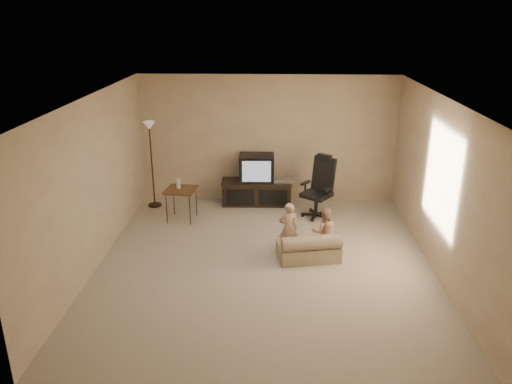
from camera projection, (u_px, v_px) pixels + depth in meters
floor at (264, 263)px, 7.60m from camera, size 5.50×5.50×0.00m
room_shell at (265, 168)px, 7.08m from camera, size 5.50×5.50×5.50m
tv_stand at (257, 184)px, 9.81m from camera, size 1.41×0.55×1.00m
office_chair at (319, 195)px, 9.21m from camera, size 0.75×0.75×1.16m
side_table at (181, 190)px, 8.99m from camera, size 0.59×0.59×0.81m
floor_lamp at (150, 145)px, 9.42m from camera, size 0.26×0.26×1.68m
child_sofa at (309, 249)px, 7.64m from camera, size 1.01×0.69×0.45m
toddler_left at (288, 228)px, 7.79m from camera, size 0.33×0.25×0.84m
toddler_right at (324, 232)px, 7.70m from camera, size 0.40×0.24×0.81m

